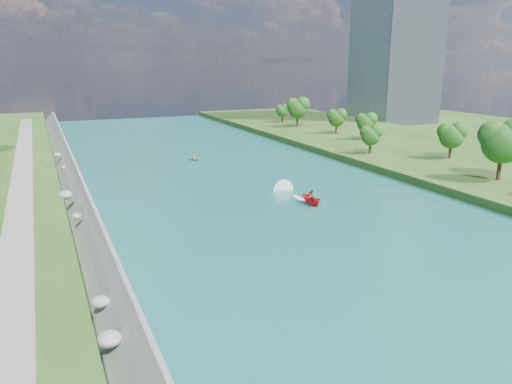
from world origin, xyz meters
name	(u,v)px	position (x,y,z in m)	size (l,w,h in m)	color
ground	(336,247)	(0.00, 0.00, 0.00)	(260.00, 260.00, 0.00)	#2D5119
river_water	(263,202)	(0.00, 20.00, 0.05)	(55.00, 240.00, 0.10)	#196162
berm_east	(504,169)	(49.50, 20.00, 0.75)	(44.00, 240.00, 1.50)	#2D5119
riprap_bank	(79,213)	(-25.85, 19.39, 1.80)	(4.64, 236.00, 4.44)	slate
riverside_path	(20,204)	(-32.50, 20.00, 3.55)	(3.00, 200.00, 0.10)	gray
office_tower	(397,31)	(82.50, 95.00, 30.00)	(22.00, 22.00, 60.00)	gray
trees_east	(423,134)	(41.15, 32.90, 6.14)	(16.06, 140.68, 11.68)	#174813
motorboat	(305,197)	(5.86, 17.66, 0.74)	(3.60, 18.79, 2.08)	red
raft	(193,158)	(-0.13, 55.15, 0.47)	(2.83, 3.21, 1.66)	gray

